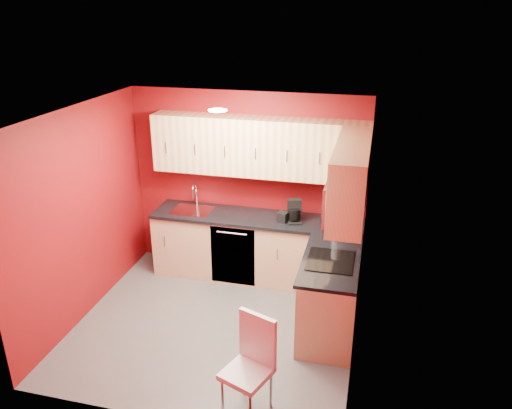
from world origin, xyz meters
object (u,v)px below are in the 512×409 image
at_px(napkin_holder, 283,217).
at_px(dining_chair, 247,368).
at_px(coffee_maker, 295,212).
at_px(paper_towel, 338,228).
at_px(sink, 192,208).
at_px(microwave, 345,198).

xyz_separation_m(napkin_holder, dining_chair, (0.13, -2.31, -0.50)).
distance_m(coffee_maker, paper_towel, 0.68).
height_order(coffee_maker, napkin_holder, coffee_maker).
relative_size(paper_towel, dining_chair, 0.30).
xyz_separation_m(sink, coffee_maker, (1.42, -0.07, 0.11)).
bearing_deg(sink, paper_towel, -11.97).
height_order(sink, paper_towel, sink).
distance_m(microwave, dining_chair, 1.96).
distance_m(sink, coffee_maker, 1.43).
bearing_deg(microwave, paper_towel, 99.09).
relative_size(sink, napkin_holder, 3.96).
relative_size(sink, paper_towel, 1.84).
bearing_deg(napkin_holder, sink, 175.93).
bearing_deg(microwave, napkin_holder, 132.13).
bearing_deg(paper_towel, dining_chair, -106.90).
height_order(sink, coffee_maker, sink).
height_order(paper_towel, dining_chair, paper_towel).
bearing_deg(microwave, sink, 154.40).
bearing_deg(dining_chair, sink, 141.22).
relative_size(microwave, sink, 1.46).
height_order(microwave, paper_towel, microwave).
bearing_deg(dining_chair, paper_towel, 94.09).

